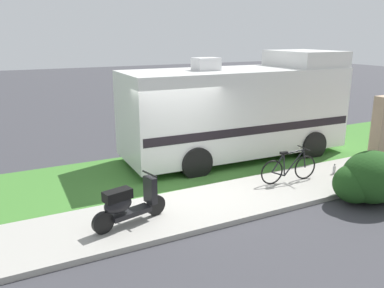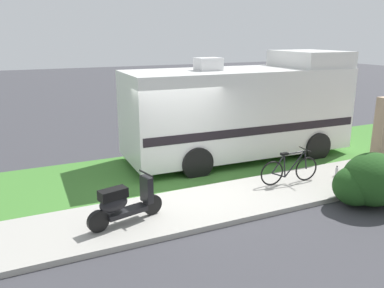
{
  "view_description": "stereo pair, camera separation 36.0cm",
  "coord_description": "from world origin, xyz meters",
  "px_view_note": "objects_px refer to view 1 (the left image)",
  "views": [
    {
      "loc": [
        -4.22,
        -8.37,
        3.83
      ],
      "look_at": [
        0.25,
        0.3,
        1.1
      ],
      "focal_mm": 36.71,
      "sensor_mm": 36.0,
      "label": 1
    },
    {
      "loc": [
        -3.89,
        -8.53,
        3.83
      ],
      "look_at": [
        0.25,
        0.3,
        1.1
      ],
      "focal_mm": 36.71,
      "sensor_mm": 36.0,
      "label": 2
    }
  ],
  "objects_px": {
    "scooter": "(127,204)",
    "bicycle": "(289,168)",
    "pickup_truck_near": "(228,102)",
    "motorhome_rv": "(239,109)",
    "bottle_green": "(334,170)"
  },
  "relations": [
    {
      "from": "scooter",
      "to": "bicycle",
      "type": "xyz_separation_m",
      "value": [
        4.49,
        0.4,
        -0.09
      ]
    },
    {
      "from": "bicycle",
      "to": "bottle_green",
      "type": "bearing_deg",
      "value": -4.3
    },
    {
      "from": "motorhome_rv",
      "to": "scooter",
      "type": "relative_size",
      "value": 4.28
    },
    {
      "from": "motorhome_rv",
      "to": "scooter",
      "type": "distance_m",
      "value": 5.69
    },
    {
      "from": "scooter",
      "to": "pickup_truck_near",
      "type": "bearing_deg",
      "value": 46.57
    },
    {
      "from": "scooter",
      "to": "bottle_green",
      "type": "relative_size",
      "value": 6.07
    },
    {
      "from": "pickup_truck_near",
      "to": "bicycle",
      "type": "bearing_deg",
      "value": -110.21
    },
    {
      "from": "motorhome_rv",
      "to": "pickup_truck_near",
      "type": "bearing_deg",
      "value": 61.36
    },
    {
      "from": "motorhome_rv",
      "to": "bicycle",
      "type": "distance_m",
      "value": 2.9
    },
    {
      "from": "scooter",
      "to": "pickup_truck_near",
      "type": "distance_m",
      "value": 10.33
    },
    {
      "from": "bottle_green",
      "to": "pickup_truck_near",
      "type": "bearing_deg",
      "value": 81.45
    },
    {
      "from": "scooter",
      "to": "bottle_green",
      "type": "height_order",
      "value": "scooter"
    },
    {
      "from": "scooter",
      "to": "bicycle",
      "type": "bearing_deg",
      "value": 5.07
    },
    {
      "from": "bicycle",
      "to": "pickup_truck_near",
      "type": "height_order",
      "value": "pickup_truck_near"
    },
    {
      "from": "motorhome_rv",
      "to": "scooter",
      "type": "bearing_deg",
      "value": -146.7
    }
  ]
}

